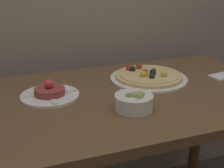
# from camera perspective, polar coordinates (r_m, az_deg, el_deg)

# --- Properties ---
(dining_table) EXTENTS (1.33, 0.71, 0.77)m
(dining_table) POSITION_cam_1_polar(r_m,az_deg,el_deg) (1.21, 0.82, -6.88)
(dining_table) COLOR brown
(dining_table) RESTS_ON ground_plane
(pizza_plate) EXTENTS (0.32, 0.32, 0.05)m
(pizza_plate) POSITION_cam_1_polar(r_m,az_deg,el_deg) (1.33, 6.68, 1.38)
(pizza_plate) COLOR white
(pizza_plate) RESTS_ON dining_table
(tartare_plate) EXTENTS (0.22, 0.22, 0.07)m
(tartare_plate) POSITION_cam_1_polar(r_m,az_deg,el_deg) (1.17, -11.30, -1.68)
(tartare_plate) COLOR white
(tartare_plate) RESTS_ON dining_table
(small_bowl) EXTENTS (0.13, 0.13, 0.07)m
(small_bowl) POSITION_cam_1_polar(r_m,az_deg,el_deg) (1.04, 4.09, -3.18)
(small_bowl) COLOR white
(small_bowl) RESTS_ON dining_table
(napkin) EXTENTS (0.13, 0.09, 0.01)m
(napkin) POSITION_cam_1_polar(r_m,az_deg,el_deg) (1.44, 19.77, 1.38)
(napkin) COLOR white
(napkin) RESTS_ON dining_table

